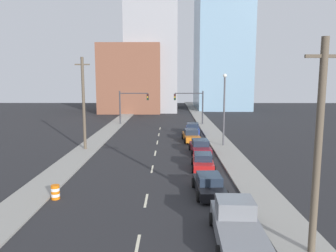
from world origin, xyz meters
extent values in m
cube|color=gray|center=(-7.77, 51.19, 0.07)|extent=(2.72, 102.37, 0.15)
cube|color=gray|center=(7.77, 51.19, 0.07)|extent=(2.72, 102.37, 0.15)
cube|color=beige|center=(0.00, 8.31, 0.00)|extent=(0.16, 2.40, 0.01)
cube|color=beige|center=(0.00, 14.25, 0.00)|extent=(0.16, 2.40, 0.01)
cube|color=beige|center=(0.00, 21.74, 0.00)|extent=(0.16, 2.40, 0.01)
cube|color=beige|center=(0.00, 27.89, 0.00)|extent=(0.16, 2.40, 0.01)
cube|color=beige|center=(0.00, 33.83, 0.00)|extent=(0.16, 2.40, 0.01)
cube|color=beige|center=(0.00, 39.52, 0.00)|extent=(0.16, 2.40, 0.01)
cube|color=beige|center=(0.00, 45.34, 0.00)|extent=(0.16, 2.40, 0.01)
cube|color=brown|center=(-7.58, 73.51, 7.80)|extent=(14.00, 16.00, 15.60)
cube|color=#99999E|center=(-2.76, 77.51, 15.49)|extent=(12.00, 20.00, 30.98)
cube|color=#7A9EB7|center=(15.03, 81.51, 17.14)|extent=(13.00, 20.00, 34.28)
cylinder|color=#38383D|center=(-6.98, 49.67, 2.90)|extent=(0.24, 0.24, 5.80)
cylinder|color=#38383D|center=(-4.60, 49.67, 5.40)|extent=(4.77, 0.16, 0.16)
cube|color=black|center=(-2.21, 49.67, 4.77)|extent=(0.34, 0.32, 1.10)
cylinder|color=#4C0C0C|center=(-2.21, 49.50, 5.11)|extent=(0.22, 0.04, 0.22)
cylinder|color=yellow|center=(-2.21, 49.50, 4.77)|extent=(0.22, 0.04, 0.22)
cylinder|color=#0C3F14|center=(-2.21, 49.50, 4.43)|extent=(0.22, 0.04, 0.22)
cylinder|color=#38383D|center=(7.19, 49.67, 2.90)|extent=(0.24, 0.24, 5.80)
cylinder|color=#38383D|center=(4.81, 49.67, 5.40)|extent=(4.77, 0.16, 0.16)
cube|color=black|center=(2.42, 49.67, 4.77)|extent=(0.34, 0.32, 1.10)
cylinder|color=#4C0C0C|center=(2.42, 49.50, 5.11)|extent=(0.22, 0.04, 0.22)
cylinder|color=yellow|center=(2.42, 49.50, 4.77)|extent=(0.22, 0.04, 0.22)
cylinder|color=#0C3F14|center=(2.42, 49.50, 4.43)|extent=(0.22, 0.04, 0.22)
cylinder|color=brown|center=(7.95, 7.65, 4.81)|extent=(0.32, 0.32, 9.62)
cube|color=brown|center=(7.95, 7.65, 8.82)|extent=(1.60, 0.14, 0.14)
cylinder|color=brown|center=(-7.86, 29.40, 5.09)|extent=(0.32, 0.32, 10.18)
cube|color=brown|center=(-7.86, 29.40, 9.38)|extent=(1.60, 0.14, 0.14)
cylinder|color=orange|center=(-6.00, 14.47, 0.10)|extent=(0.56, 0.56, 0.19)
cylinder|color=white|center=(-6.00, 14.47, 0.29)|extent=(0.56, 0.56, 0.19)
cylinder|color=orange|center=(-6.00, 14.47, 0.47)|extent=(0.56, 0.56, 0.19)
cylinder|color=white|center=(-6.00, 14.47, 0.67)|extent=(0.56, 0.56, 0.19)
cylinder|color=orange|center=(-6.00, 14.47, 0.85)|extent=(0.56, 0.56, 0.19)
cylinder|color=#4C4C51|center=(7.82, 31.42, 4.00)|extent=(0.20, 0.20, 8.00)
sphere|color=white|center=(7.82, 31.42, 8.22)|extent=(0.44, 0.44, 0.44)
cube|color=slate|center=(4.85, 8.86, 0.60)|extent=(2.32, 5.73, 0.82)
cube|color=slate|center=(4.88, 9.71, 1.43)|extent=(1.93, 1.76, 0.83)
cylinder|color=black|center=(3.81, 10.65, 0.34)|extent=(0.24, 0.69, 0.68)
cylinder|color=black|center=(6.01, 10.57, 0.34)|extent=(0.24, 0.69, 0.68)
cube|color=black|center=(4.26, 15.50, 0.50)|extent=(1.94, 4.60, 0.60)
cube|color=#1E2838|center=(4.26, 15.50, 1.09)|extent=(1.64, 2.10, 0.58)
cylinder|color=black|center=(3.29, 16.87, 0.36)|extent=(0.25, 0.72, 0.72)
cylinder|color=black|center=(5.13, 16.94, 0.36)|extent=(0.25, 0.72, 0.72)
cylinder|color=black|center=(3.39, 14.06, 0.36)|extent=(0.25, 0.72, 0.72)
cylinder|color=black|center=(5.23, 14.13, 0.36)|extent=(0.25, 0.72, 0.72)
cube|color=red|center=(4.48, 21.89, 0.49)|extent=(1.95, 4.40, 0.63)
cube|color=#1E2838|center=(4.48, 21.89, 1.09)|extent=(1.62, 2.02, 0.58)
cylinder|color=black|center=(3.66, 23.27, 0.31)|extent=(0.25, 0.63, 0.62)
cylinder|color=black|center=(5.44, 23.17, 0.31)|extent=(0.25, 0.63, 0.62)
cylinder|color=black|center=(3.52, 20.60, 0.31)|extent=(0.25, 0.63, 0.62)
cylinder|color=black|center=(5.30, 20.50, 0.31)|extent=(0.25, 0.63, 0.62)
cube|color=maroon|center=(4.80, 27.99, 0.51)|extent=(2.02, 4.78, 0.68)
cube|color=#1E2838|center=(4.80, 27.99, 1.16)|extent=(1.71, 2.17, 0.62)
cylinder|color=black|center=(3.78, 29.42, 0.31)|extent=(0.24, 0.62, 0.61)
cylinder|color=black|center=(5.72, 29.48, 0.31)|extent=(0.24, 0.62, 0.61)
cylinder|color=black|center=(3.87, 26.49, 0.31)|extent=(0.24, 0.62, 0.61)
cylinder|color=black|center=(5.81, 26.55, 0.31)|extent=(0.24, 0.62, 0.61)
cube|color=orange|center=(4.25, 34.72, 0.55)|extent=(2.07, 4.88, 0.71)
cube|color=#1E2838|center=(4.25, 34.72, 1.22)|extent=(1.70, 2.24, 0.65)
cylinder|color=black|center=(3.24, 36.15, 0.35)|extent=(0.26, 0.71, 0.70)
cylinder|color=black|center=(5.09, 36.26, 0.35)|extent=(0.26, 0.71, 0.70)
cylinder|color=black|center=(3.42, 33.18, 0.35)|extent=(0.26, 0.71, 0.70)
cylinder|color=black|center=(5.27, 33.29, 0.35)|extent=(0.26, 0.71, 0.70)
cube|color=navy|center=(4.84, 40.26, 0.53)|extent=(2.09, 4.87, 0.73)
cube|color=#1E2838|center=(4.84, 40.26, 1.22)|extent=(1.74, 2.23, 0.65)
cylinder|color=black|center=(3.96, 41.79, 0.30)|extent=(0.25, 0.62, 0.61)
cylinder|color=black|center=(5.88, 41.69, 0.30)|extent=(0.25, 0.62, 0.61)
cylinder|color=black|center=(3.81, 38.83, 0.30)|extent=(0.25, 0.62, 0.61)
cylinder|color=black|center=(5.73, 38.73, 0.30)|extent=(0.25, 0.62, 0.61)
camera|label=1|loc=(1.54, -6.21, 7.90)|focal=35.00mm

